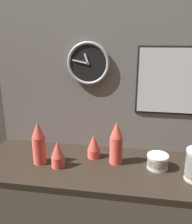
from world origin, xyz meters
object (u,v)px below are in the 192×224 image
at_px(cup_stack_center_left, 58,154).
at_px(menu_board, 170,81).
at_px(cup_stack_center, 94,146).
at_px(bowl_stack_right, 158,161).
at_px(wall_clock, 88,63).
at_px(cup_stack_center_right, 116,143).
at_px(cup_stack_left, 39,143).

xyz_separation_m(cup_stack_center_left, menu_board, (0.65, 0.31, 0.40)).
height_order(cup_stack_center, bowl_stack_right, cup_stack_center).
bearing_deg(cup_stack_center, wall_clock, 111.80).
relative_size(cup_stack_center_right, menu_board, 0.63).
bearing_deg(cup_stack_center, bowl_stack_right, -10.50).
bearing_deg(menu_board, wall_clock, -179.01).
xyz_separation_m(cup_stack_left, menu_board, (0.77, 0.29, 0.35)).
xyz_separation_m(cup_stack_center_right, bowl_stack_right, (0.25, -0.02, -0.09)).
xyz_separation_m(cup_stack_left, bowl_stack_right, (0.71, 0.05, -0.09)).
xyz_separation_m(cup_stack_center_left, wall_clock, (0.13, 0.30, 0.50)).
distance_m(cup_stack_center, cup_stack_center_right, 0.17).
relative_size(cup_stack_center_right, bowl_stack_right, 2.10).
bearing_deg(wall_clock, cup_stack_center, -68.20).
bearing_deg(bowl_stack_right, menu_board, 76.00).
distance_m(cup_stack_left, wall_clock, 0.59).
bearing_deg(cup_stack_left, cup_stack_center_right, 9.47).
distance_m(wall_clock, menu_board, 0.53).
bearing_deg(wall_clock, cup_stack_center_right, -43.75).
bearing_deg(wall_clock, cup_stack_center_left, -112.98).
bearing_deg(menu_board, bowl_stack_right, -104.00).
distance_m(cup_stack_center_right, wall_clock, 0.54).
bearing_deg(cup_stack_center, cup_stack_center_right, -18.23).
relative_size(bowl_stack_right, wall_clock, 0.46).
height_order(cup_stack_center_left, wall_clock, wall_clock).
height_order(cup_stack_center, cup_stack_center_right, cup_stack_center_right).
relative_size(wall_clock, menu_board, 0.64).
bearing_deg(cup_stack_center_left, cup_stack_center_right, 17.19).
bearing_deg(cup_stack_left, menu_board, 20.34).
distance_m(cup_stack_left, menu_board, 0.89).
distance_m(cup_stack_center, cup_stack_left, 0.34).
bearing_deg(menu_board, cup_stack_center_left, -154.12).
bearing_deg(cup_stack_center_right, wall_clock, 136.25).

